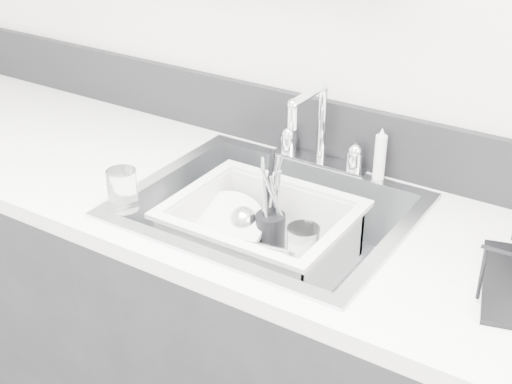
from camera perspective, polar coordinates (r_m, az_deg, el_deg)
The scene contains 12 objects.
counter_run at distance 1.90m, azimuth 0.83°, elevation -13.29°, with size 3.20×0.62×0.92m.
backsplash at distance 1.83m, azimuth 5.90°, elevation 4.90°, with size 3.20×0.02×0.16m, color black.
sink at distance 1.68m, azimuth 0.92°, elevation -3.82°, with size 0.64×0.52×0.20m, color silver, non-canonical shape.
faucet at distance 1.80m, azimuth 5.09°, elevation 3.77°, with size 0.26×0.18×0.23m.
side_sprayer at distance 1.74m, azimuth 9.90°, elevation 2.95°, with size 0.03×0.03×0.14m, color silver.
wash_tub at distance 1.69m, azimuth 0.42°, elevation -3.60°, with size 0.42×0.34×0.16m, color silver, non-canonical shape.
plate_stack at distance 1.77m, azimuth -2.45°, elevation -3.51°, with size 0.26×0.25×0.10m.
utensil_cup at distance 1.74m, azimuth 1.15°, elevation -2.87°, with size 0.07×0.07×0.25m.
ladle at distance 1.71m, azimuth -1.15°, elevation -4.12°, with size 0.29×0.10×0.08m, color silver, non-canonical shape.
tumbler_in_tub at distance 1.67m, azimuth 3.77°, elevation -4.51°, with size 0.08×0.08×0.11m, color white.
tumbler_counter at distance 1.63m, azimuth -10.63°, elevation 0.18°, with size 0.07×0.07×0.10m, color white.
bowl_small at distance 1.65m, azimuth 1.90°, elevation -6.51°, with size 0.12×0.12×0.04m, color white.
Camera 1 is at (0.75, -0.02, 1.73)m, focal length 50.00 mm.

